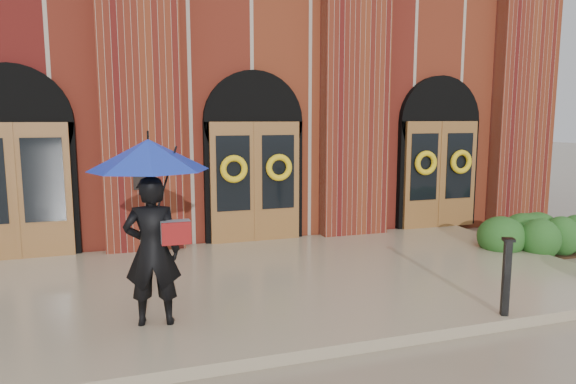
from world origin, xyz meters
name	(u,v)px	position (x,y,z in m)	size (l,w,h in m)	color
ground	(298,287)	(0.00, 0.00, 0.00)	(90.00, 90.00, 0.00)	gray
landing	(295,280)	(0.00, 0.15, 0.07)	(10.00, 5.30, 0.15)	gray
church_building	(206,93)	(0.00, 8.78, 3.50)	(16.20, 12.53, 7.00)	maroon
man_with_umbrella	(151,196)	(-2.34, -1.19, 1.78)	(1.68, 1.68, 2.33)	black
metal_post	(506,275)	(2.05, -2.35, 0.70)	(0.19, 0.19, 1.04)	black
hedge_wall_right	(548,232)	(5.71, 0.60, 0.37)	(2.92, 1.17, 0.75)	#23521D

